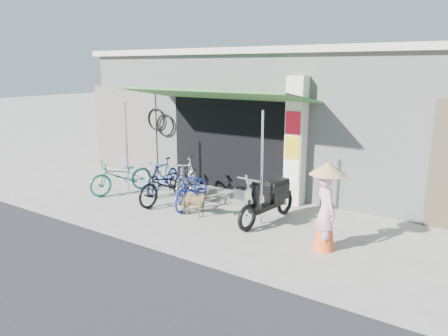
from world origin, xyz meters
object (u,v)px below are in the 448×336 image
Objects in this scene: street_dog at (193,203)px; bike_silver at (187,179)px; bike_navy at (192,189)px; moped at (268,199)px; nun at (326,206)px; bike_blue at (163,176)px; bike_teal at (122,176)px; bike_black at (166,184)px.

bike_silver is at bearing 38.44° from street_dog.
bike_navy is 1.97m from moped.
nun is (1.52, -0.70, 0.32)m from moped.
bike_blue is at bearing 179.93° from moped.
bike_teal is at bearing -170.15° from moped.
street_dog is (1.79, -1.00, -0.15)m from bike_blue.
moped is 1.70m from nun.
bike_silver reaches higher than bike_black.
bike_teal is 2.67m from street_dog.
bike_blue is at bearing 30.74° from nun.
bike_silver reaches higher than street_dog.
moped reaches higher than bike_blue.
moped is (3.30, -0.37, 0.04)m from bike_blue.
street_dog is at bearing -151.02° from moped.
bike_blue is 0.82m from bike_silver.
bike_black is at bearing -169.19° from moped.
street_dog is at bearing -61.41° from bike_navy.
bike_teal reaches higher than bike_navy.
nun is at bearing -18.36° from moped.
street_dog is 3.07m from nun.
bike_blue reaches higher than street_dog.
bike_navy is (1.32, -0.46, -0.02)m from bike_blue.
moped is (1.97, 0.09, 0.06)m from bike_navy.
bike_navy reaches higher than street_dog.
bike_black reaches higher than bike_teal.
bike_black is 0.71m from bike_navy.
bike_silver is at bearing 126.41° from bike_navy.
bike_teal is 0.99× the size of bike_black.
moped is 1.19× the size of nun.
nun is (3.49, -0.61, 0.38)m from bike_navy.
bike_black is 1.25m from street_dog.
nun is at bearing -35.79° from bike_silver.
bike_silver is 0.87× the size of moped.
street_dog is (0.47, -0.54, -0.13)m from bike_navy.
street_dog is 0.44× the size of nun.
street_dog is (2.64, -0.37, -0.15)m from bike_teal.
moped is at bearing -29.22° from bike_silver.
bike_black is at bearing 18.22° from bike_teal.
bike_navy is at bearing 33.29° from nun.
bike_navy is 0.85× the size of moped.
bike_black is 0.60m from bike_silver.
street_dog is at bearing -66.22° from bike_silver.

